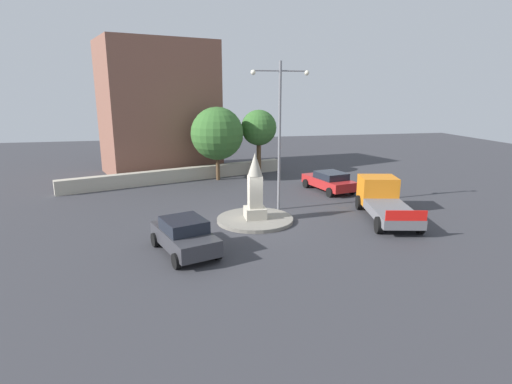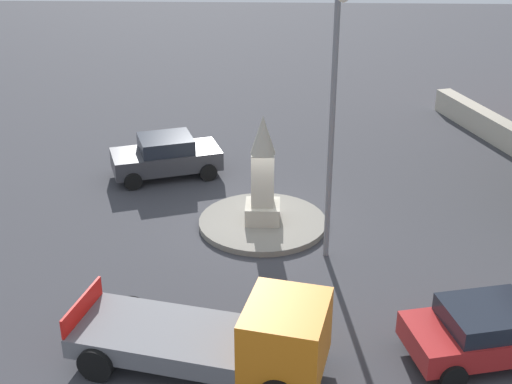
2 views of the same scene
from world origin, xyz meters
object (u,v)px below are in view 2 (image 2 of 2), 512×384
object	(u,v)px
streetlamp	(333,92)
car_dark_grey_approaching	(166,156)
monument	(263,175)
car_red_passing	(494,330)
truck_orange_near_island	(229,338)

from	to	relation	value
streetlamp	car_dark_grey_approaching	size ratio (longest dim) A/B	1.96
monument	car_red_passing	world-z (taller)	monument
monument	streetlamp	bearing A→B (deg)	-133.22
truck_orange_near_island	monument	bearing A→B (deg)	-4.42
monument	streetlamp	xyz separation A→B (m)	(-1.82, -1.94, 3.28)
car_red_passing	streetlamp	bearing A→B (deg)	38.35
monument	car_dark_grey_approaching	world-z (taller)	monument
truck_orange_near_island	car_red_passing	bearing A→B (deg)	-82.81
car_dark_grey_approaching	truck_orange_near_island	distance (m)	11.53
monument	truck_orange_near_island	xyz separation A→B (m)	(-7.22, 0.56, -0.83)
monument	car_red_passing	bearing A→B (deg)	-139.03
monument	car_dark_grey_approaching	distance (m)	5.44
monument	streetlamp	distance (m)	4.23
streetlamp	car_dark_grey_approaching	world-z (taller)	streetlamp
streetlamp	car_red_passing	bearing A→B (deg)	-141.65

